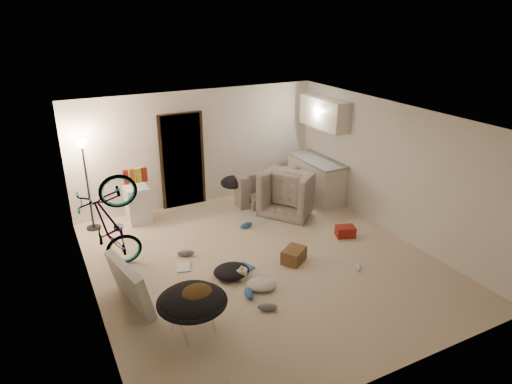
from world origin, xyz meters
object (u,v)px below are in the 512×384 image
drink_case_b (345,231)px  saucer_chair (192,307)px  mini_fridge (138,205)px  tv_box (130,284)px  armchair (293,195)px  kitchen_counter (316,179)px  floor_lamp (85,166)px  drink_case_a (294,255)px  sofa (271,186)px  bicycle (114,245)px  juicer (242,273)px

drink_case_b → saucer_chair: bearing=-139.5°
mini_fridge → tv_box: mini_fridge is taller
armchair → kitchen_counter: bearing=-101.9°
floor_lamp → drink_case_a: (2.87, -2.90, -1.18)m
sofa → tv_box: tv_box is taller
sofa → bicycle: (-3.81, -1.55, 0.19)m
armchair → bicycle: 3.97m
bicycle → drink_case_b: (4.14, -0.80, -0.35)m
sofa → drink_case_b: 2.37m
tv_box → drink_case_a: tv_box is taller
tv_box → juicer: tv_box is taller
kitchen_counter → armchair: bearing=-156.5°
saucer_chair → drink_case_b: saucer_chair is taller
kitchen_counter → drink_case_a: bearing=-131.0°
saucer_chair → tv_box: 1.16m
armchair → drink_case_a: 2.22m
saucer_chair → tv_box: bearing=121.6°
armchair → bicycle: bearing=65.3°
armchair → tv_box: tv_box is taller
drink_case_b → tv_box: bearing=-155.3°
sofa → tv_box: (-3.81, -2.67, 0.09)m
mini_fridge → bicycle: bearing=-117.3°
sofa → drink_case_b: sofa is taller
bicycle → mini_fridge: size_ratio=2.30×
armchair → drink_case_b: 1.57m
kitchen_counter → drink_case_b: 2.01m
bicycle → drink_case_b: bearing=-95.7°
mini_fridge → juicer: 3.05m
bicycle → saucer_chair: 2.20m
floor_lamp → sofa: size_ratio=0.98×
tv_box → juicer: 1.76m
bicycle → juicer: 2.16m
armchair → saucer_chair: bearing=95.5°
sofa → saucer_chair: (-3.20, -3.66, 0.13)m
bicycle → saucer_chair: size_ratio=1.85×
armchair → saucer_chair: 4.35m
floor_lamp → drink_case_b: 5.09m
kitchen_counter → drink_case_b: kitchen_counter is taller
floor_lamp → saucer_chair: (0.71, -3.86, -0.91)m
drink_case_a → armchair: bearing=26.2°
kitchen_counter → armchair: size_ratio=1.40×
sofa → tv_box: bearing=35.7°
sofa → bicycle: size_ratio=1.06×
bicycle → kitchen_counter: bearing=-71.8°
mini_fridge → drink_case_b: bearing=-37.8°
sofa → floor_lamp: bearing=-2.3°
mini_fridge → drink_case_b: (3.36, -2.44, -0.28)m
mini_fridge → saucer_chair: size_ratio=0.80×
saucer_chair → tv_box: (-0.61, 0.98, -0.04)m
bicycle → drink_case_a: size_ratio=4.06×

